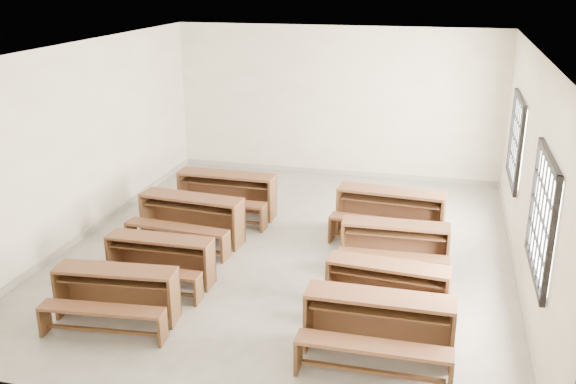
% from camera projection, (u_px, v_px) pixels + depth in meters
% --- Properties ---
extents(room, '(8.50, 8.50, 3.20)m').
position_uv_depth(room, '(294.00, 120.00, 9.58)').
color(room, gray).
rests_on(room, ground).
extents(desk_set_0, '(1.63, 0.95, 0.70)m').
position_uv_depth(desk_set_0, '(115.00, 291.00, 8.14)').
color(desk_set_0, brown).
rests_on(desk_set_0, ground).
extents(desk_set_1, '(1.54, 0.81, 0.69)m').
position_uv_depth(desk_set_1, '(159.00, 257.00, 9.12)').
color(desk_set_1, brown).
rests_on(desk_set_1, ground).
extents(desk_set_2, '(1.81, 1.05, 0.78)m').
position_uv_depth(desk_set_2, '(190.00, 216.00, 10.51)').
color(desk_set_2, brown).
rests_on(desk_set_2, ground).
extents(desk_set_3, '(1.79, 0.96, 0.80)m').
position_uv_depth(desk_set_3, '(226.00, 192.00, 11.63)').
color(desk_set_3, brown).
rests_on(desk_set_3, ground).
extents(desk_set_4, '(1.71, 0.89, 0.77)m').
position_uv_depth(desk_set_4, '(378.00, 323.00, 7.34)').
color(desk_set_4, brown).
rests_on(desk_set_4, ground).
extents(desk_set_5, '(1.64, 0.95, 0.71)m').
position_uv_depth(desk_set_5, '(387.00, 286.00, 8.27)').
color(desk_set_5, brown).
rests_on(desk_set_5, ground).
extents(desk_set_6, '(1.61, 0.87, 0.71)m').
position_uv_depth(desk_set_6, '(395.00, 243.00, 9.57)').
color(desk_set_6, brown).
rests_on(desk_set_6, ground).
extents(desk_set_7, '(1.85, 1.06, 0.80)m').
position_uv_depth(desk_set_7, '(390.00, 210.00, 10.73)').
color(desk_set_7, brown).
rests_on(desk_set_7, ground).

